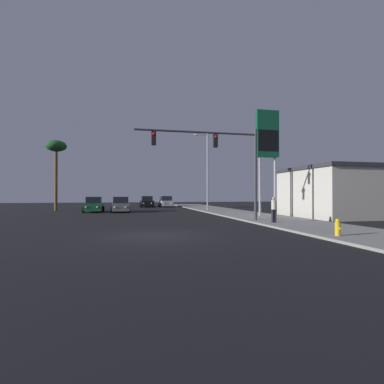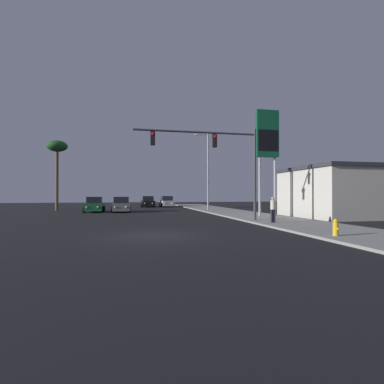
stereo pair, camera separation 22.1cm
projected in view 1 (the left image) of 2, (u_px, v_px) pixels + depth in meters
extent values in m
plane|color=black|center=(154.00, 236.00, 14.16)|extent=(120.00, 120.00, 0.00)
cube|color=gray|center=(253.00, 216.00, 25.98)|extent=(5.00, 60.00, 0.12)
cube|color=beige|center=(351.00, 194.00, 26.21)|extent=(10.00, 8.00, 4.00)
cube|color=#2D2D33|center=(351.00, 169.00, 26.23)|extent=(10.30, 8.30, 0.30)
cube|color=slate|center=(121.00, 207.00, 33.02)|extent=(1.93, 4.25, 0.80)
cube|color=black|center=(121.00, 200.00, 33.17)|extent=(1.66, 2.05, 0.70)
cylinder|color=black|center=(112.00, 210.00, 31.55)|extent=(0.24, 0.64, 0.64)
cylinder|color=black|center=(129.00, 210.00, 31.94)|extent=(0.24, 0.64, 0.64)
cylinder|color=black|center=(113.00, 209.00, 34.09)|extent=(0.24, 0.64, 0.64)
cylinder|color=black|center=(129.00, 208.00, 34.48)|extent=(0.24, 0.64, 0.64)
sphere|color=#F2EACC|center=(115.00, 207.00, 30.83)|extent=(0.18, 0.18, 0.18)
sphere|color=#F2EACC|center=(126.00, 207.00, 31.07)|extent=(0.18, 0.18, 0.18)
cube|color=#B7B7BC|center=(166.00, 203.00, 46.43)|extent=(1.94, 4.26, 0.80)
cube|color=black|center=(166.00, 198.00, 46.58)|extent=(1.67, 2.05, 0.70)
cylinder|color=black|center=(161.00, 205.00, 44.96)|extent=(0.24, 0.64, 0.64)
cylinder|color=black|center=(173.00, 205.00, 45.35)|extent=(0.24, 0.64, 0.64)
cylinder|color=black|center=(159.00, 205.00, 47.50)|extent=(0.24, 0.64, 0.64)
cylinder|color=black|center=(170.00, 204.00, 47.89)|extent=(0.24, 0.64, 0.64)
sphere|color=#F2EACC|center=(164.00, 203.00, 44.24)|extent=(0.18, 0.18, 0.18)
sphere|color=#F2EACC|center=(172.00, 203.00, 44.48)|extent=(0.18, 0.18, 0.18)
cube|color=black|center=(147.00, 203.00, 45.91)|extent=(1.95, 4.26, 0.80)
cube|color=black|center=(147.00, 198.00, 46.06)|extent=(1.67, 2.06, 0.70)
cylinder|color=black|center=(141.00, 205.00, 44.44)|extent=(0.24, 0.64, 0.64)
cylinder|color=black|center=(153.00, 205.00, 44.83)|extent=(0.24, 0.64, 0.64)
cylinder|color=black|center=(140.00, 205.00, 46.98)|extent=(0.24, 0.64, 0.64)
cylinder|color=black|center=(152.00, 205.00, 47.37)|extent=(0.24, 0.64, 0.64)
sphere|color=#F2EACC|center=(144.00, 203.00, 43.72)|extent=(0.18, 0.18, 0.18)
sphere|color=#F2EACC|center=(152.00, 203.00, 43.96)|extent=(0.18, 0.18, 0.18)
cube|color=#195933|center=(94.00, 207.00, 32.99)|extent=(1.94, 4.26, 0.80)
cube|color=black|center=(94.00, 200.00, 33.14)|extent=(1.66, 2.05, 0.70)
cylinder|color=black|center=(84.00, 210.00, 31.52)|extent=(0.24, 0.64, 0.64)
cylinder|color=black|center=(101.00, 210.00, 31.91)|extent=(0.24, 0.64, 0.64)
cylinder|color=black|center=(87.00, 209.00, 34.06)|extent=(0.24, 0.64, 0.64)
cylinder|color=black|center=(103.00, 208.00, 34.45)|extent=(0.24, 0.64, 0.64)
sphere|color=#F2EACC|center=(86.00, 207.00, 30.80)|extent=(0.18, 0.18, 0.18)
sphere|color=#F2EACC|center=(97.00, 207.00, 31.04)|extent=(0.18, 0.18, 0.18)
cylinder|color=#38383D|center=(256.00, 175.00, 21.37)|extent=(0.20, 0.20, 6.50)
cylinder|color=#38383D|center=(197.00, 132.00, 20.47)|extent=(8.54, 0.14, 0.14)
cube|color=black|center=(215.00, 141.00, 20.74)|extent=(0.30, 0.24, 0.90)
sphere|color=red|center=(216.00, 137.00, 20.60)|extent=(0.20, 0.20, 0.20)
cube|color=black|center=(154.00, 138.00, 19.82)|extent=(0.30, 0.24, 0.90)
sphere|color=red|center=(154.00, 134.00, 19.68)|extent=(0.20, 0.20, 0.20)
cylinder|color=#99999E|center=(207.00, 172.00, 35.30)|extent=(0.18, 0.18, 9.00)
cylinder|color=#99999E|center=(202.00, 135.00, 35.18)|extent=(1.40, 0.10, 0.10)
ellipsoid|color=silver|center=(196.00, 135.00, 35.03)|extent=(0.50, 0.24, 0.20)
cylinder|color=#99999E|center=(260.00, 186.00, 25.31)|extent=(0.20, 0.20, 5.00)
cylinder|color=#99999E|center=(275.00, 187.00, 25.61)|extent=(0.20, 0.20, 5.00)
cube|color=#0F4C2D|center=(267.00, 134.00, 25.49)|extent=(2.00, 0.40, 4.00)
cube|color=black|center=(268.00, 140.00, 25.29)|extent=(1.80, 0.03, 1.80)
cylinder|color=gold|center=(338.00, 229.00, 13.28)|extent=(0.24, 0.24, 0.60)
sphere|color=gold|center=(338.00, 221.00, 13.29)|extent=(0.20, 0.20, 0.20)
cylinder|color=gold|center=(340.00, 229.00, 13.12)|extent=(0.08, 0.10, 0.08)
cylinder|color=#23232D|center=(273.00, 216.00, 19.51)|extent=(0.16, 0.16, 0.85)
cylinder|color=#23232D|center=(275.00, 216.00, 19.54)|extent=(0.16, 0.16, 0.85)
cylinder|color=beige|center=(274.00, 205.00, 19.53)|extent=(0.32, 0.32, 0.60)
sphere|color=tan|center=(274.00, 199.00, 19.53)|extent=(0.22, 0.22, 0.22)
cylinder|color=brown|center=(56.00, 180.00, 35.58)|extent=(0.36, 0.36, 7.24)
ellipsoid|color=#1E5123|center=(56.00, 146.00, 35.61)|extent=(2.40, 2.40, 1.32)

